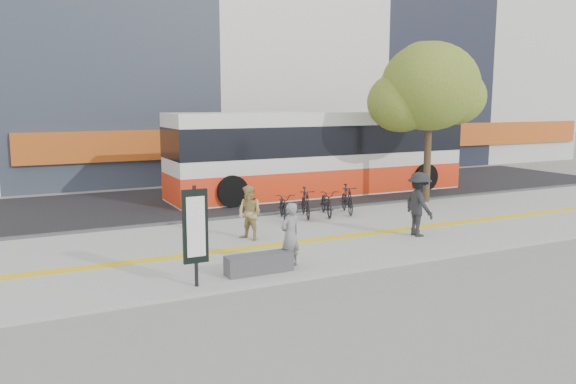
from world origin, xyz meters
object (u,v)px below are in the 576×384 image
signboard (195,228)px  street_tree (427,89)px  seated_woman (290,235)px  pedestrian_tan (250,213)px  bus (320,155)px  pedestrian_dark (419,204)px  bench (259,263)px

signboard → street_tree: bearing=29.1°
seated_woman → pedestrian_tan: size_ratio=0.99×
bus → pedestrian_dark: (-1.38, -8.35, -0.69)m
seated_woman → bus: bearing=-141.3°
seated_woman → pedestrian_dark: bearing=175.7°
seated_woman → pedestrian_tan: pedestrian_tan is taller
bench → seated_woman: 1.05m
street_tree → pedestrian_tan: (-8.74, -2.95, -3.64)m
pedestrian_tan → pedestrian_dark: (4.69, -1.73, 0.16)m
bus → bench: bearing=-126.2°
signboard → seated_woman: signboard is taller
pedestrian_tan → pedestrian_dark: pedestrian_dark is taller
bench → bus: size_ratio=0.12×
signboard → street_tree: 13.40m
signboard → bus: bearing=49.0°
bench → signboard: signboard is taller
bus → pedestrian_dark: bus is taller
bench → pedestrian_tan: (1.04, 3.07, 0.56)m
signboard → pedestrian_tan: (2.64, 3.38, -0.50)m
street_tree → bus: 5.34m
street_tree → pedestrian_tan: street_tree is taller
bench → seated_woman: bearing=9.3°
street_tree → seated_woman: 11.27m
seated_woman → bench: bearing=-8.9°
signboard → street_tree: (11.38, 6.33, 3.15)m
bench → pedestrian_tan: pedestrian_tan is taller
bench → signboard: 1.94m
seated_woman → pedestrian_dark: pedestrian_dark is taller
bench → pedestrian_tan: size_ratio=1.01×
pedestrian_tan → signboard: bearing=-66.2°
bus → seated_woman: bearing=-123.1°
bench → street_tree: bearing=31.6°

